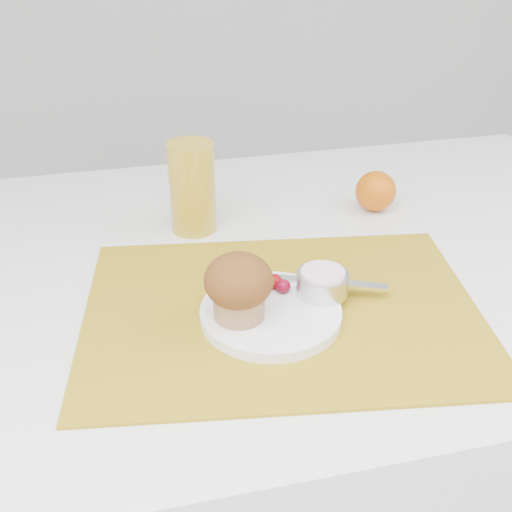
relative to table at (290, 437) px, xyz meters
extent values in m
cube|color=white|center=(0.00, 0.00, 0.00)|extent=(1.20, 0.80, 0.75)
cube|color=#A88517|center=(-0.06, -0.13, 0.38)|extent=(0.56, 0.44, 0.00)
cylinder|color=white|center=(-0.08, -0.15, 0.39)|extent=(0.23, 0.23, 0.01)
cylinder|color=silver|center=(0.00, -0.13, 0.41)|extent=(0.08, 0.08, 0.03)
cylinder|color=white|center=(0.00, -0.13, 0.42)|extent=(0.06, 0.06, 0.01)
ellipsoid|color=#540402|center=(-0.06, -0.10, 0.40)|extent=(0.02, 0.02, 0.02)
ellipsoid|color=#530212|center=(-0.05, -0.12, 0.40)|extent=(0.02, 0.02, 0.02)
cube|color=silver|center=(0.00, -0.11, 0.40)|extent=(0.17, 0.08, 0.00)
sphere|color=#CC5A07|center=(0.17, 0.12, 0.41)|extent=(0.07, 0.07, 0.07)
cylinder|color=gold|center=(-0.13, 0.12, 0.45)|extent=(0.08, 0.08, 0.14)
cylinder|color=#AA7C52|center=(-0.12, -0.15, 0.41)|extent=(0.07, 0.07, 0.03)
ellipsoid|color=#3C1F0B|center=(-0.12, -0.15, 0.45)|extent=(0.08, 0.08, 0.07)
camera|label=1|loc=(-0.25, -0.79, 0.86)|focal=45.00mm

